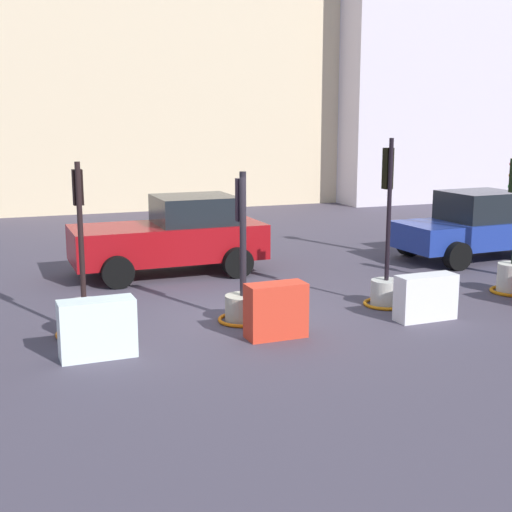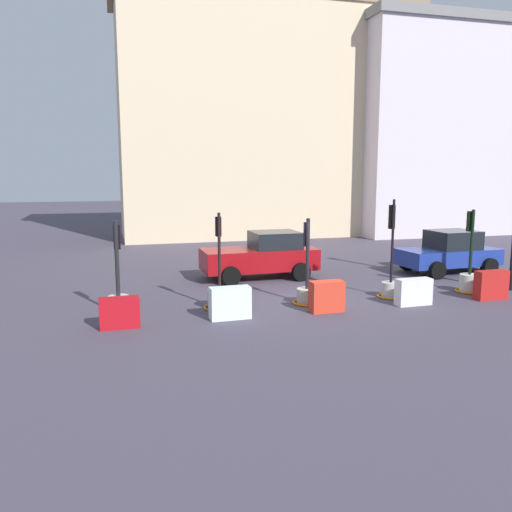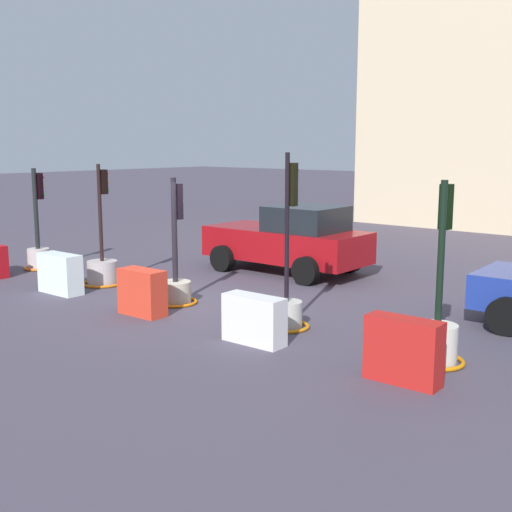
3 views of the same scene
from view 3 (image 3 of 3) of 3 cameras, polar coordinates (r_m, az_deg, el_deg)
name	(u,v)px [view 3 (image 3 of 3)]	position (r m, az deg, el deg)	size (l,w,h in m)	color
ground_plane	(190,302)	(13.60, -5.85, -4.05)	(120.00, 120.00, 0.00)	#494251
traffic_light_0	(38,250)	(17.94, -18.58, 0.50)	(0.77, 0.77, 2.64)	beige
traffic_light_1	(103,268)	(15.56, -13.34, -1.01)	(0.96, 0.96, 2.80)	#B6A8A7
traffic_light_2	(176,282)	(13.44, -7.06, -2.32)	(0.89, 0.89, 2.59)	#BCB49F
traffic_light_3	(287,300)	(11.57, 2.73, -3.87)	(0.83, 0.83, 3.11)	beige
traffic_light_4	(437,332)	(10.09, 15.66, -6.47)	(0.85, 0.85, 2.74)	silver
construction_barrier_1	(60,274)	(14.88, -16.83, -1.50)	(1.12, 0.46, 0.88)	white
construction_barrier_2	(142,292)	(12.63, -9.97, -3.16)	(0.98, 0.46, 0.89)	red
construction_barrier_3	(254,320)	(10.69, -0.17, -5.62)	(1.10, 0.42, 0.80)	white
construction_barrier_4	(403,351)	(9.19, 12.83, -8.12)	(1.06, 0.40, 0.91)	red
car_red_compact	(290,240)	(16.51, 3.00, 1.43)	(4.27, 2.24, 1.74)	maroon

